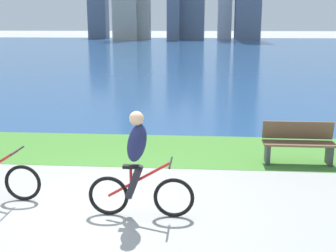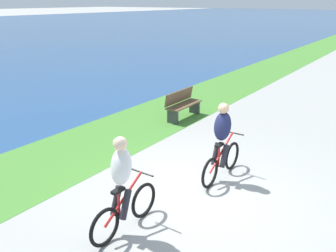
{
  "view_description": "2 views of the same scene",
  "coord_description": "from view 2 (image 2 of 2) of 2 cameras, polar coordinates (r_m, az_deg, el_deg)",
  "views": [
    {
      "loc": [
        1.72,
        -6.53,
        2.97
      ],
      "look_at": [
        1.15,
        0.62,
        1.27
      ],
      "focal_mm": 46.92,
      "sensor_mm": 36.0,
      "label": 1
    },
    {
      "loc": [
        -5.48,
        -3.2,
        3.61
      ],
      "look_at": [
        0.46,
        0.97,
        1.04
      ],
      "focal_mm": 38.04,
      "sensor_mm": 36.0,
      "label": 2
    }
  ],
  "objects": [
    {
      "name": "ground_plane",
      "position": [
        7.3,
        4.23,
        -10.17
      ],
      "size": [
        300.0,
        300.0,
        0.0
      ],
      "primitive_type": "plane",
      "color": "#9E9E99"
    },
    {
      "name": "grass_strip_bayside",
      "position": [
        9.36,
        -14.4,
        -3.77
      ],
      "size": [
        120.0,
        2.73,
        0.01
      ],
      "primitive_type": "cube",
      "color": "#478433",
      "rests_on": "ground"
    },
    {
      "name": "cyclist_lead",
      "position": [
        7.45,
        8.64,
        -2.55
      ],
      "size": [
        1.66,
        0.52,
        1.68
      ],
      "color": "black",
      "rests_on": "ground"
    },
    {
      "name": "cyclist_trailing",
      "position": [
        5.75,
        -7.27,
        -9.48
      ],
      "size": [
        1.59,
        0.52,
        1.67
      ],
      "color": "black",
      "rests_on": "ground"
    },
    {
      "name": "bench_near_path",
      "position": [
        11.43,
        2.36,
        3.48
      ],
      "size": [
        1.5,
        0.47,
        0.9
      ],
      "color": "brown",
      "rests_on": "ground"
    }
  ]
}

